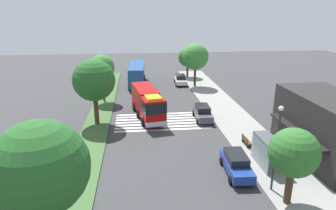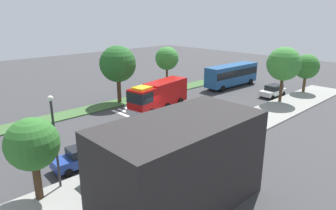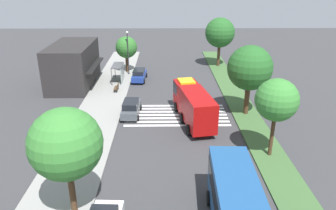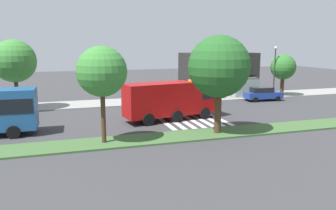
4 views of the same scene
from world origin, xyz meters
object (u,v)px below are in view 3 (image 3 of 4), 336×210
Objects in this scene: bench_near_shelter at (117,87)px; median_tree_center at (220,33)px; fire_truck at (193,103)px; sidewalk_tree_center at (126,48)px; parked_car_mid at (131,108)px; sidewalk_tree_west at (66,144)px; median_tree_far_west at (277,100)px; median_tree_west at (250,68)px; bus_stop_shelter at (120,70)px; street_lamp at (128,49)px; parked_car_east at (139,75)px.

median_tree_center is at bearing -51.19° from bench_near_shelter.
fire_truck is 20.49m from sidewalk_tree_center.
bench_near_shelter is at bearing 20.75° from parked_car_mid.
sidewalk_tree_west reaches higher than sidewalk_tree_center.
median_tree_far_west is (7.26, -15.00, -0.10)m from sidewalk_tree_west.
sidewalk_tree_west reaches higher than parked_car_mid.
median_tree_center is (20.07, 0.00, 0.30)m from median_tree_west.
median_tree_far_west reaches higher than fire_truck.
bus_stop_shelter is 4.27m from street_lamp.
sidewalk_tree_center reaches higher than bench_near_shelter.
sidewalk_tree_center is (17.00, 2.20, 3.05)m from parked_car_mid.
fire_truck is 1.74× the size of sidewalk_tree_center.
parked_car_east is at bearing 15.46° from fire_truck.
median_tree_west is at bearing -138.32° from sidewalk_tree_center.
sidewalk_tree_west is at bearing -179.05° from bus_stop_shelter.
sidewalk_tree_west is 33.08m from sidewalk_tree_center.
bus_stop_shelter is at bearing 53.04° from median_tree_west.
fire_truck is at bearing -144.67° from bus_stop_shelter.
sidewalk_tree_west is at bearing 180.00° from sidewalk_tree_center.
sidewalk_tree_center is 0.70× the size of median_tree_center.
parked_car_mid is 12.13m from bus_stop_shelter.
fire_truck is 1.46× the size of street_lamp.
parked_car_mid is 17.41m from sidewalk_tree_center.
median_tree_far_west is at bearing -122.58° from parked_car_mid.
fire_truck is at bearing 39.58° from median_tree_far_west.
bench_near_shelter is at bearing 128.81° from median_tree_center.
street_lamp is at bearing 108.32° from median_tree_center.
parked_car_east is 0.73× the size of street_lamp.
bus_stop_shelter is at bearing 174.93° from sidewalk_tree_center.
sidewalk_tree_west is (-14.67, 8.87, 3.25)m from fire_truck.
median_tree_west is (-7.63, -15.46, 4.76)m from bench_near_shelter.
median_tree_center is at bearing 0.00° from median_tree_west.
parked_car_mid is 12.61m from parked_car_east.
bench_near_shelter is (7.79, 2.66, -0.31)m from parked_car_mid.
bench_near_shelter is 24.30m from sidewalk_tree_west.
street_lamp is 15.46m from median_tree_center.
street_lamp is at bearing 16.75° from fire_truck.
parked_car_mid is 0.83× the size of sidewalk_tree_center.
median_tree_far_west is at bearing -143.08° from bus_stop_shelter.
median_tree_center is at bearing -25.90° from fire_truck.
parked_car_east is 18.41m from median_tree_west.
fire_truck is at bearing -153.20° from street_lamp.
fire_truck is 10.13m from median_tree_far_west.
sidewalk_tree_west is at bearing -178.89° from bench_near_shelter.
median_tree_center is (21.60, -6.13, 3.61)m from fire_truck.
parked_car_mid is 0.96× the size of parked_car_east.
parked_car_east reaches higher than bench_near_shelter.
bench_near_shelter is at bearing 63.73° from median_tree_west.
sidewalk_tree_west is at bearing 138.80° from fire_truck.
sidewalk_tree_center reaches higher than parked_car_east.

